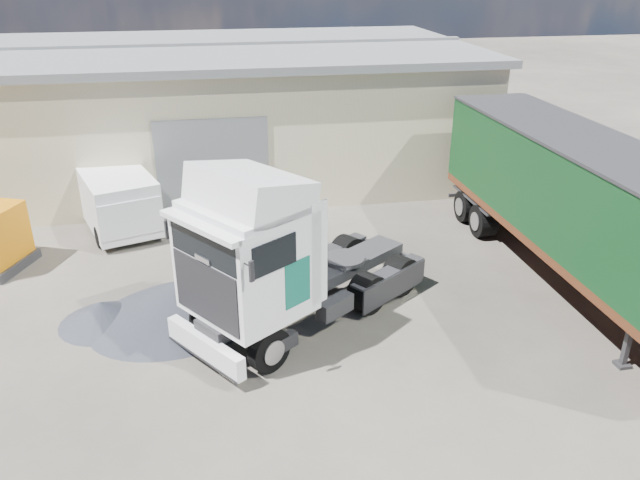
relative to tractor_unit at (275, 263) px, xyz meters
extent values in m
plane|color=#282520|center=(0.72, -1.79, -1.92)|extent=(120.00, 120.00, 0.00)
cube|color=#C3BB96|center=(-5.28, 14.21, 0.58)|extent=(30.00, 12.00, 5.00)
cube|color=slate|center=(-5.28, 14.21, 3.23)|extent=(30.60, 12.60, 0.30)
cube|color=slate|center=(-1.28, 8.19, -0.12)|extent=(4.00, 0.08, 3.60)
cube|color=slate|center=(-5.28, 14.21, 3.43)|extent=(30.60, 0.40, 0.15)
cube|color=maroon|center=(12.22, 4.21, -0.67)|extent=(0.35, 26.00, 2.50)
cylinder|color=black|center=(-1.00, -0.72, -1.38)|extent=(2.35, 2.68, 1.08)
cylinder|color=black|center=(1.91, 1.36, -1.38)|extent=(2.38, 2.72, 1.08)
cylinder|color=black|center=(3.07, 2.20, -1.38)|extent=(2.38, 2.72, 1.08)
cube|color=#2D2D30|center=(0.99, 0.71, -1.00)|extent=(6.03, 4.68, 0.31)
cube|color=white|center=(-1.80, -1.28, -1.36)|extent=(1.73, 2.27, 0.56)
cube|color=white|center=(-0.71, -0.51, 0.41)|extent=(3.40, 3.45, 2.51)
cube|color=black|center=(-1.67, -1.19, 0.02)|extent=(1.36, 1.87, 1.43)
cube|color=black|center=(-1.65, -1.18, 1.15)|extent=(1.38, 1.90, 0.77)
cube|color=white|center=(-0.55, -0.39, 2.02)|extent=(3.09, 3.22, 1.26)
cube|color=#0D5C4B|center=(-1.13, 0.77, 0.13)|extent=(0.63, 0.46, 1.13)
cube|color=#0D5C4B|center=(0.37, -1.32, 0.13)|extent=(0.63, 0.46, 1.13)
cylinder|color=#2D2D30|center=(2.07, 1.48, -0.78)|extent=(1.57, 1.57, 0.12)
cube|color=#2D2D30|center=(7.75, -2.97, -1.34)|extent=(0.32, 0.32, 1.16)
cylinder|color=black|center=(8.65, 5.33, -1.36)|extent=(2.70, 1.14, 1.12)
cube|color=#2D2D30|center=(8.68, 1.05, -0.97)|extent=(0.92, 12.68, 0.37)
cube|color=#562B13|center=(8.68, 1.05, -0.62)|extent=(2.72, 12.70, 0.25)
cube|color=black|center=(8.68, 1.05, 0.88)|extent=(2.72, 12.70, 2.75)
cube|color=#2D2D30|center=(8.68, 1.05, 2.27)|extent=(2.78, 12.76, 0.08)
cylinder|color=black|center=(-4.23, 6.36, -1.56)|extent=(2.21, 1.36, 0.72)
cylinder|color=black|center=(-5.36, 9.66, -1.56)|extent=(2.21, 1.36, 0.72)
cube|color=white|center=(-4.79, 8.01, -0.78)|extent=(3.59, 5.41, 1.85)
cube|color=white|center=(-4.12, 6.05, -0.83)|extent=(2.23, 1.59, 1.20)
cube|color=black|center=(-4.19, 6.26, -0.23)|extent=(1.83, 0.71, 0.65)
cone|color=black|center=(-2.41, 1.19, -1.41)|extent=(6.51, 6.51, 1.03)
cone|color=black|center=(-0.30, 1.01, -1.66)|extent=(2.44, 2.44, 0.51)
cone|color=black|center=(-4.43, 1.19, -1.61)|extent=(2.98, 2.98, 0.62)
camera|label=1|loc=(-1.36, -13.53, 6.80)|focal=35.00mm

